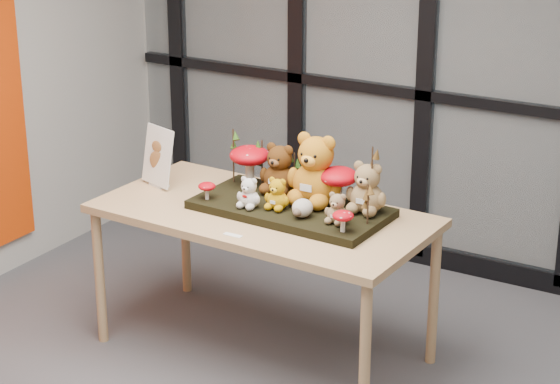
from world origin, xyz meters
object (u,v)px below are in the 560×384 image
Objects in this scene: mushroom_front_left at (207,190)px; mushroom_front_right at (343,220)px; display_table at (263,224)px; sign_holder at (158,159)px; mushroom_back_right at (338,185)px; bear_tan_back at (367,185)px; bear_pooh_yellow at (316,165)px; bear_white_bow at (249,191)px; bear_brown_medium at (280,166)px; bear_small_yellow at (278,192)px; plush_cream_hedgehog at (302,207)px; bear_beige_small at (337,206)px; mushroom_back_left at (250,164)px; diorama_tray at (291,209)px.

mushroom_front_left is 0.88× the size of mushroom_front_right.
sign_holder is at bearing 178.36° from display_table.
bear_tan_back is at bearing -0.87° from mushroom_back_right.
display_table is 0.39m from bear_pooh_yellow.
bear_white_bow is (-0.24, -0.22, -0.11)m from bear_pooh_yellow.
bear_tan_back is 1.28× the size of mushroom_back_right.
bear_brown_medium is (-0.01, 0.18, 0.24)m from display_table.
mushroom_back_right is 0.99m from sign_holder.
mushroom_back_right is 0.64m from mushroom_front_left.
sign_holder is at bearing 177.25° from bear_small_yellow.
bear_brown_medium is 2.91× the size of mushroom_front_left.
sign_holder reaches higher than bear_white_bow.
mushroom_front_right reaches higher than plush_cream_hedgehog.
plush_cream_hedgehog is 0.91m from sign_holder.
mushroom_front_left is (-0.69, -0.05, -0.03)m from bear_beige_small.
plush_cream_hedgehog is 0.52m from mushroom_front_left.
mushroom_back_left is at bearing 175.71° from bear_pooh_yellow.
bear_tan_back is at bearing 93.29° from mushroom_front_right.
display_table is at bearing -153.43° from diorama_tray.
bear_tan_back is 2.80× the size of plush_cream_hedgehog.
bear_small_yellow is at bearing 23.50° from bear_white_bow.
display_table is 9.95× the size of bear_white_bow.
mushroom_front_left is at bearing -174.51° from plush_cream_hedgehog.
diorama_tray is 8.60× the size of mushroom_front_right.
mushroom_back_left is at bearing 35.30° from sign_holder.
mushroom_front_right is at bearing 9.24° from sign_holder.
sign_holder is (-0.75, 0.06, 0.02)m from bear_small_yellow.
mushroom_front_right is at bearing -11.66° from bear_small_yellow.
bear_brown_medium is 1.62× the size of bear_small_yellow.
bear_pooh_yellow reaches higher than bear_white_bow.
bear_white_bow reaches higher than plush_cream_hedgehog.
bear_beige_small is 0.71× the size of mushroom_back_left.
bear_pooh_yellow is 3.99× the size of mushroom_front_left.
bear_white_bow reaches higher than bear_beige_small.
bear_brown_medium reaches higher than mushroom_back_right.
bear_small_yellow is at bearing -108.19° from diorama_tray.
sign_holder is at bearing 176.04° from plush_cream_hedgehog.
bear_beige_small is at bearing 3.89° from mushroom_front_left.
mushroom_front_right is (0.24, -0.07, 0.01)m from plush_cream_hedgehog.
bear_beige_small is 0.22m from mushroom_back_right.
sign_holder is (-1.13, -0.12, -0.03)m from bear_tan_back.
bear_brown_medium is 0.49m from bear_beige_small.
diorama_tray is 4.41× the size of mushroom_back_right.
display_table is 0.30m from bear_brown_medium.
mushroom_front_right is (0.50, -0.30, -0.08)m from bear_brown_medium.
diorama_tray is 5.62× the size of bear_white_bow.
bear_tan_back is 0.56m from bear_white_bow.
bear_small_yellow is 0.41m from mushroom_front_right.
bear_small_yellow is 0.33m from bear_beige_small.
bear_tan_back reaches higher than mushroom_front_left.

